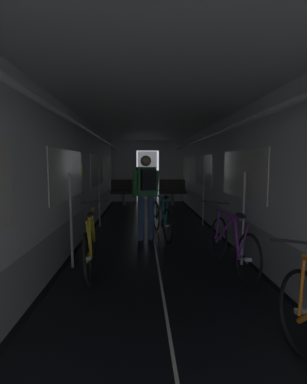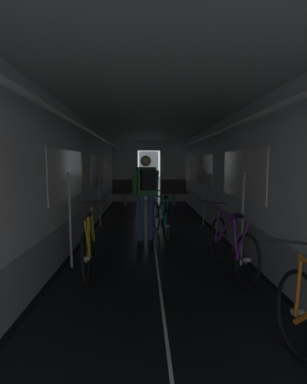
{
  "view_description": "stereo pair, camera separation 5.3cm",
  "coord_description": "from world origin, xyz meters",
  "px_view_note": "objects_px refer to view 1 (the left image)",
  "views": [
    {
      "loc": [
        -0.24,
        -1.77,
        1.52
      ],
      "look_at": [
        0.0,
        3.73,
        0.94
      ],
      "focal_mm": 25.07,
      "sensor_mm": 36.0,
      "label": 1
    },
    {
      "loc": [
        -0.19,
        -1.77,
        1.52
      ],
      "look_at": [
        0.0,
        3.73,
        0.94
      ],
      "focal_mm": 25.07,
      "sensor_mm": 36.0,
      "label": 2
    }
  ],
  "objects_px": {
    "bench_seat_far_right": "(172,190)",
    "bicycle_purple": "(231,244)",
    "bench_seat_far_left": "(124,190)",
    "bicycle_yellow": "(90,243)",
    "person_cyclist_aisle": "(146,190)",
    "bicycle_teal_in_aisle": "(161,218)"
  },
  "relations": [
    {
      "from": "person_cyclist_aisle",
      "to": "bench_seat_far_left",
      "type": "bearing_deg",
      "value": 99.25
    },
    {
      "from": "person_cyclist_aisle",
      "to": "bicycle_teal_in_aisle",
      "type": "bearing_deg",
      "value": 40.06
    },
    {
      "from": "bench_seat_far_right",
      "to": "bicycle_purple",
      "type": "height_order",
      "value": "bench_seat_far_right"
    },
    {
      "from": "bench_seat_far_left",
      "to": "bicycle_yellow",
      "type": "height_order",
      "value": "bench_seat_far_left"
    },
    {
      "from": "bicycle_yellow",
      "to": "person_cyclist_aisle",
      "type": "xyz_separation_m",
      "value": [
        0.83,
        1.46,
        0.63
      ]
    },
    {
      "from": "bench_seat_far_left",
      "to": "bench_seat_far_right",
      "type": "xyz_separation_m",
      "value": [
        1.8,
        0.0,
        0.0
      ]
    },
    {
      "from": "bench_seat_far_left",
      "to": "bicycle_yellow",
      "type": "bearing_deg",
      "value": -90.78
    },
    {
      "from": "bicycle_purple",
      "to": "person_cyclist_aisle",
      "type": "xyz_separation_m",
      "value": [
        -1.19,
        1.58,
        0.63
      ]
    },
    {
      "from": "bicycle_purple",
      "to": "bicycle_teal_in_aisle",
      "type": "bearing_deg",
      "value": 115.17
    },
    {
      "from": "bench_seat_far_left",
      "to": "bicycle_teal_in_aisle",
      "type": "relative_size",
      "value": 0.59
    },
    {
      "from": "bicycle_yellow",
      "to": "person_cyclist_aisle",
      "type": "bearing_deg",
      "value": 60.39
    },
    {
      "from": "bicycle_purple",
      "to": "bicycle_teal_in_aisle",
      "type": "relative_size",
      "value": 1.01
    },
    {
      "from": "bench_seat_far_left",
      "to": "person_cyclist_aisle",
      "type": "xyz_separation_m",
      "value": [
        0.75,
        -4.59,
        0.45
      ]
    },
    {
      "from": "bicycle_purple",
      "to": "bicycle_yellow",
      "type": "relative_size",
      "value": 1.0
    },
    {
      "from": "bicycle_purple",
      "to": "bicycle_yellow",
      "type": "xyz_separation_m",
      "value": [
        -2.02,
        0.12,
        0.0
      ]
    },
    {
      "from": "bicycle_yellow",
      "to": "bicycle_purple",
      "type": "bearing_deg",
      "value": -3.33
    },
    {
      "from": "bicycle_purple",
      "to": "bench_seat_far_left",
      "type": "bearing_deg",
      "value": 107.4
    },
    {
      "from": "bicycle_purple",
      "to": "bicycle_yellow",
      "type": "bearing_deg",
      "value": 176.67
    },
    {
      "from": "bicycle_yellow",
      "to": "person_cyclist_aisle",
      "type": "relative_size",
      "value": 1.0
    },
    {
      "from": "bench_seat_far_left",
      "to": "person_cyclist_aisle",
      "type": "distance_m",
      "value": 4.68
    },
    {
      "from": "bench_seat_far_left",
      "to": "bench_seat_far_right",
      "type": "bearing_deg",
      "value": 0.0
    },
    {
      "from": "bench_seat_far_right",
      "to": "bicycle_purple",
      "type": "distance_m",
      "value": 6.18
    }
  ]
}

